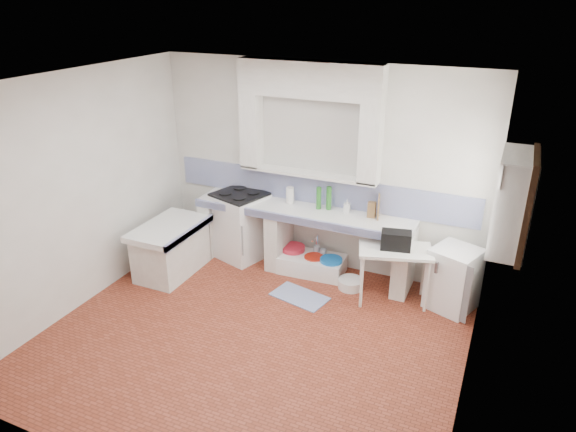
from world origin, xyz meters
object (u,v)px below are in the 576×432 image
at_px(fridge, 453,279).
at_px(sink, 312,265).
at_px(stove, 241,226).
at_px(side_table, 393,275).

bearing_deg(fridge, sink, -162.48).
bearing_deg(stove, fridge, 14.48).
xyz_separation_m(sink, side_table, (1.18, -0.27, 0.26)).
distance_m(stove, fridge, 3.01).
height_order(stove, sink, stove).
bearing_deg(sink, side_table, -16.30).
bearing_deg(fridge, stove, -162.15).
relative_size(stove, sink, 1.07).
distance_m(sink, side_table, 1.24).
bearing_deg(side_table, sink, 150.22).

